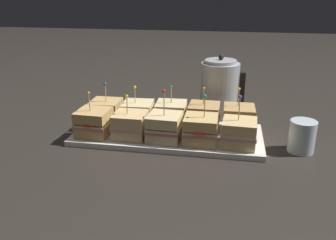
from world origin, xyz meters
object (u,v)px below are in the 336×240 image
serving_platter (168,135)px  sandwich_back_right (204,116)px  sandwich_front_left (130,125)px  sandwich_back_center (171,115)px  sandwich_front_far_right (239,133)px  drinking_glass (302,136)px  sandwich_front_center (164,127)px  sandwich_back_far_left (106,112)px  sandwich_front_far_left (94,123)px  sandwich_front_right (201,130)px  sandwich_back_far_right (239,119)px  sandwich_back_left (138,113)px  kettle_steel (220,89)px

serving_platter → sandwich_back_right: 0.14m
sandwich_front_left → sandwich_back_center: sandwich_back_center is taller
sandwich_front_far_right → drinking_glass: bearing=8.5°
serving_platter → sandwich_front_center: bearing=-91.8°
sandwich_front_center → sandwich_back_far_left: size_ratio=1.13×
sandwich_front_far_left → sandwich_front_left: (0.12, 0.00, -0.00)m
sandwich_front_far_left → sandwich_front_center: (0.23, 0.00, 0.00)m
sandwich_back_far_left → drinking_glass: size_ratio=1.50×
sandwich_front_far_left → sandwich_front_right: bearing=0.0°
sandwich_front_far_right → sandwich_back_far_right: bearing=90.1°
sandwich_front_center → sandwich_back_far_right: sandwich_front_center is taller
sandwich_back_left → sandwich_front_left: bearing=-87.9°
sandwich_back_far_left → drinking_glass: sandwich_back_far_left is taller
sandwich_front_right → kettle_steel: kettle_steel is taller
sandwich_front_far_right → sandwich_back_center: (-0.23, 0.12, 0.00)m
sandwich_front_far_left → kettle_steel: 0.50m
sandwich_back_far_left → sandwich_front_far_right: bearing=-14.1°
serving_platter → sandwich_front_far_left: size_ratio=4.17×
serving_platter → sandwich_front_left: size_ratio=4.29×
sandwich_front_left → sandwich_back_far_right: size_ratio=0.97×
sandwich_back_center → sandwich_back_left: bearing=-177.9°
sandwich_front_far_right → sandwich_back_right: sandwich_front_far_right is taller
sandwich_back_far_left → sandwich_back_left: (0.12, 0.00, 0.00)m
sandwich_front_center → sandwich_back_center: 0.12m
serving_platter → sandwich_back_center: (0.00, 0.06, 0.05)m
sandwich_back_center → serving_platter: bearing=-90.8°
sandwich_back_left → sandwich_back_right: (0.23, 0.01, 0.00)m
serving_platter → sandwich_back_left: bearing=154.5°
kettle_steel → sandwich_front_right: bearing=-98.1°
sandwich_back_far_right → drinking_glass: sandwich_back_far_right is taller
sandwich_back_right → sandwich_front_center: bearing=-133.5°
sandwich_back_left → sandwich_front_far_left: bearing=-135.2°
sandwich_back_left → sandwich_back_right: 0.23m
sandwich_front_far_left → sandwich_back_far_left: bearing=89.7°
sandwich_front_far_left → kettle_steel: kettle_steel is taller
sandwich_back_far_left → kettle_steel: size_ratio=0.62×
serving_platter → sandwich_back_right: sandwich_back_right is taller
sandwich_front_right → sandwich_back_right: size_ratio=1.07×
sandwich_front_center → sandwich_back_left: bearing=134.7°
sandwich_front_right → sandwich_back_far_left: sandwich_front_right is taller
sandwich_front_right → sandwich_back_center: 0.17m
sandwich_front_center → sandwich_back_center: bearing=88.7°
sandwich_back_right → sandwich_back_left: bearing=-178.7°
sandwich_front_right → sandwich_back_left: 0.26m
drinking_glass → serving_platter: bearing=175.5°
sandwich_back_far_right → sandwich_back_right: bearing=178.4°
sandwich_front_right → kettle_steel: (0.04, 0.31, 0.05)m
serving_platter → sandwich_back_left: sandwich_back_left is taller
sandwich_back_right → sandwich_front_far_right: bearing=-46.3°
kettle_steel → sandwich_front_center: bearing=-117.3°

